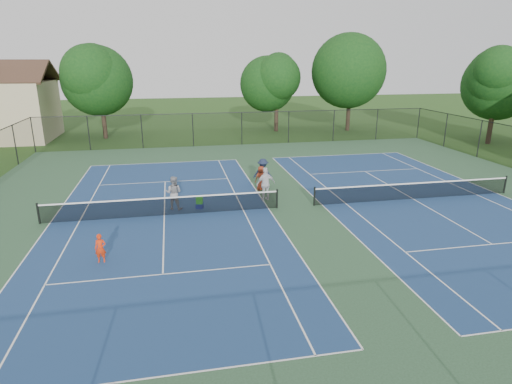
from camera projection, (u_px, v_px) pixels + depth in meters
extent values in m
plane|color=#234716|center=(296.00, 207.00, 23.22)|extent=(140.00, 140.00, 0.00)
cube|color=#28482D|center=(296.00, 207.00, 23.22)|extent=(36.00, 36.00, 0.01)
cube|color=navy|center=(164.00, 215.00, 21.93)|extent=(10.97, 23.77, 0.00)
cube|color=white|center=(166.00, 163.00, 33.06)|extent=(10.97, 0.06, 0.00)
cube|color=white|center=(160.00, 377.00, 10.80)|extent=(10.97, 0.06, 0.00)
cube|color=white|center=(50.00, 223.00, 20.92)|extent=(0.06, 23.77, 0.00)
cube|color=white|center=(268.00, 208.00, 22.94)|extent=(0.06, 23.77, 0.00)
cube|color=white|center=(80.00, 221.00, 21.17)|extent=(0.06, 23.77, 0.00)
cube|color=white|center=(243.00, 210.00, 22.69)|extent=(0.06, 23.77, 0.00)
cube|color=white|center=(165.00, 182.00, 27.92)|extent=(8.23, 0.06, 0.00)
cube|color=white|center=(163.00, 274.00, 15.93)|extent=(8.23, 0.06, 0.00)
cube|color=white|center=(164.00, 215.00, 21.93)|extent=(0.06, 12.80, 0.00)
cylinder|color=black|center=(38.00, 214.00, 20.68)|extent=(0.10, 0.10, 1.07)
cylinder|color=black|center=(277.00, 199.00, 22.87)|extent=(0.10, 0.10, 1.07)
cube|color=black|center=(164.00, 207.00, 21.79)|extent=(11.90, 0.01, 0.90)
cube|color=white|center=(163.00, 198.00, 21.65)|extent=(11.90, 0.04, 0.07)
cube|color=navy|center=(413.00, 199.00, 24.51)|extent=(10.97, 23.77, 0.00)
cube|color=white|center=(337.00, 155.00, 35.64)|extent=(10.97, 0.06, 0.00)
cube|color=white|center=(322.00, 205.00, 23.50)|extent=(0.06, 23.77, 0.00)
cube|color=white|center=(497.00, 193.00, 25.52)|extent=(0.06, 23.77, 0.00)
cube|color=white|center=(346.00, 203.00, 23.75)|extent=(0.06, 23.77, 0.00)
cube|color=white|center=(477.00, 195.00, 25.27)|extent=(0.06, 23.77, 0.00)
cube|color=white|center=(365.00, 171.00, 30.50)|extent=(8.23, 0.06, 0.00)
cube|color=white|center=(492.00, 244.00, 18.51)|extent=(8.23, 0.06, 0.00)
cube|color=white|center=(413.00, 199.00, 24.51)|extent=(0.06, 12.80, 0.00)
cylinder|color=black|center=(314.00, 196.00, 23.26)|extent=(0.10, 0.10, 1.07)
cylinder|color=black|center=(505.00, 185.00, 25.45)|extent=(0.10, 0.10, 1.07)
cube|color=black|center=(414.00, 191.00, 24.37)|extent=(11.90, 0.01, 0.90)
cube|color=white|center=(415.00, 183.00, 24.23)|extent=(11.90, 0.04, 0.07)
cylinder|color=black|center=(33.00, 135.00, 36.32)|extent=(0.08, 0.08, 3.00)
cylinder|color=black|center=(89.00, 133.00, 37.15)|extent=(0.08, 0.08, 3.00)
cylinder|color=black|center=(142.00, 132.00, 37.98)|extent=(0.08, 0.08, 3.00)
cylinder|color=black|center=(193.00, 130.00, 38.81)|extent=(0.08, 0.08, 3.00)
cylinder|color=black|center=(242.00, 129.00, 39.64)|extent=(0.08, 0.08, 3.00)
cylinder|color=black|center=(289.00, 127.00, 40.47)|extent=(0.08, 0.08, 3.00)
cylinder|color=black|center=(334.00, 126.00, 41.29)|extent=(0.08, 0.08, 3.00)
cylinder|color=black|center=(377.00, 125.00, 42.12)|extent=(0.08, 0.08, 3.00)
cylinder|color=black|center=(418.00, 123.00, 42.95)|extent=(0.08, 0.08, 3.00)
cylinder|color=black|center=(479.00, 139.00, 34.52)|extent=(0.08, 0.08, 3.00)
cylinder|color=black|center=(446.00, 130.00, 38.74)|extent=(0.08, 0.08, 3.00)
cylinder|color=black|center=(15.00, 145.00, 32.10)|extent=(0.08, 0.08, 3.00)
cube|color=black|center=(242.00, 129.00, 39.64)|extent=(36.00, 0.01, 3.00)
cube|color=black|center=(242.00, 112.00, 39.19)|extent=(36.00, 0.05, 0.05)
cylinder|color=#2D2116|center=(104.00, 120.00, 42.74)|extent=(0.44, 0.44, 3.78)
sphere|color=#0F3712|center=(100.00, 81.00, 41.62)|extent=(6.80, 6.80, 6.80)
sphere|color=#0F3712|center=(99.00, 74.00, 41.43)|extent=(5.58, 5.58, 5.58)
sphere|color=#0F3712|center=(98.00, 67.00, 41.23)|extent=(4.35, 4.35, 4.35)
cylinder|color=#2D2116|center=(276.00, 116.00, 47.05)|extent=(0.44, 0.44, 3.42)
sphere|color=#0F3712|center=(277.00, 84.00, 46.05)|extent=(6.00, 6.00, 6.00)
sphere|color=#0F3712|center=(277.00, 78.00, 45.84)|extent=(4.92, 4.92, 4.92)
sphere|color=#0F3712|center=(277.00, 71.00, 45.63)|extent=(3.84, 3.84, 3.84)
cylinder|color=#2D2116|center=(348.00, 111.00, 47.45)|extent=(0.44, 0.44, 4.32)
sphere|color=#0F3712|center=(351.00, 71.00, 46.17)|extent=(7.80, 7.80, 7.80)
sphere|color=#0F3712|center=(351.00, 65.00, 45.99)|extent=(6.40, 6.40, 6.40)
sphere|color=#0F3712|center=(352.00, 59.00, 45.81)|extent=(4.99, 4.99, 4.99)
cylinder|color=#2D2116|center=(491.00, 125.00, 40.04)|extent=(0.44, 0.44, 3.60)
sphere|color=#0F3712|center=(497.00, 85.00, 38.96)|extent=(6.60, 6.60, 6.60)
sphere|color=#0F3712|center=(498.00, 77.00, 38.76)|extent=(5.41, 5.41, 5.41)
sphere|color=#0F3712|center=(500.00, 70.00, 38.56)|extent=(4.22, 4.22, 4.22)
imported|color=red|center=(100.00, 248.00, 16.75)|extent=(0.44, 0.30, 1.18)
imported|color=gray|center=(174.00, 193.00, 22.64)|extent=(1.06, 0.94, 1.81)
imported|color=silver|center=(266.00, 184.00, 24.08)|extent=(1.19, 0.69, 1.91)
imported|color=#1A243B|center=(263.00, 174.00, 26.33)|extent=(1.38, 1.10, 1.87)
imported|color=maroon|center=(261.00, 178.00, 25.97)|extent=(0.80, 0.58, 1.51)
cube|color=navy|center=(200.00, 206.00, 22.95)|extent=(0.45, 0.42, 0.27)
cube|color=green|center=(199.00, 200.00, 22.85)|extent=(0.39, 0.34, 0.37)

